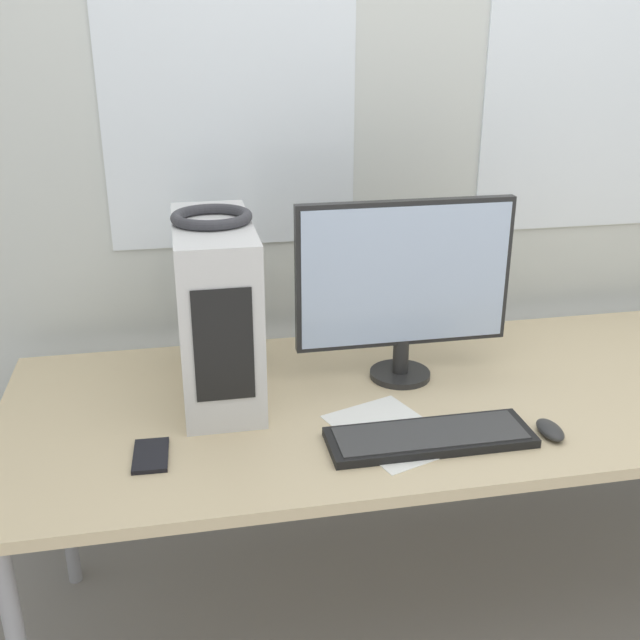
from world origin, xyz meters
TOP-DOWN VIEW (x-y plane):
  - wall_back at (0.00, 0.98)m, footprint 8.00×0.07m
  - desk at (0.00, 0.42)m, footprint 2.37×0.85m
  - pc_tower at (-0.64, 0.55)m, footprint 0.19×0.47m
  - headphones at (-0.64, 0.55)m, footprint 0.19×0.19m
  - monitor_main at (-0.16, 0.52)m, footprint 0.56×0.16m
  - keyboard at (-0.19, 0.19)m, footprint 0.47×0.15m
  - mouse at (0.09, 0.16)m, footprint 0.05×0.10m
  - cell_phone at (-0.81, 0.24)m, footprint 0.08×0.13m
  - paper_sheet_left at (-0.26, 0.25)m, footprint 0.30×0.35m

SIDE VIEW (x-z plane):
  - desk at x=0.00m, z-range 0.32..1.05m
  - paper_sheet_left at x=-0.26m, z-range 0.73..0.73m
  - cell_phone at x=-0.81m, z-range 0.73..0.74m
  - keyboard at x=-0.19m, z-range 0.73..0.75m
  - mouse at x=0.09m, z-range 0.73..0.75m
  - pc_tower at x=-0.64m, z-range 0.73..1.17m
  - monitor_main at x=-0.16m, z-range 0.76..1.23m
  - headphones at x=-0.64m, z-range 1.17..1.19m
  - wall_back at x=0.00m, z-range 0.00..2.70m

